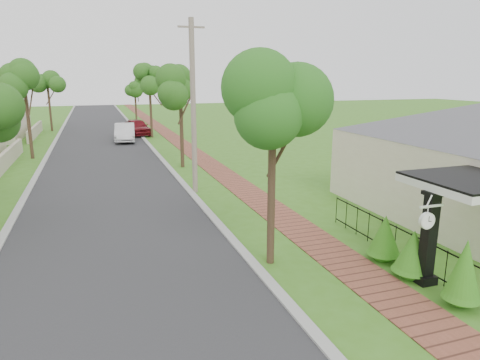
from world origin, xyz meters
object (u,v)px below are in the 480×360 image
parked_car_white (125,133)px  station_clock (427,219)px  porch_post (428,243)px  near_tree (273,115)px  utility_pole (193,107)px  parked_car_red (137,127)px

parked_car_white → station_clock: (5.06, -29.44, 1.19)m
porch_post → near_tree: near_tree is taller
porch_post → station_clock: size_ratio=3.61×
porch_post → near_tree: 5.28m
porch_post → utility_pole: (-3.65, 11.00, 2.86)m
utility_pole → station_clock: size_ratio=11.23×
utility_pole → station_clock: 12.00m
porch_post → parked_car_red: porch_post is taller
porch_post → utility_pole: utility_pole is taller
parked_car_red → utility_pole: 22.12m
parked_car_red → station_clock: bearing=-93.7°
parked_car_white → near_tree: size_ratio=0.84×
parked_car_red → station_clock: 33.50m
parked_car_red → station_clock: (3.66, -33.28, 1.20)m
parked_car_white → utility_pole: (1.90, -18.04, 3.23)m
porch_post → utility_pole: 11.94m
parked_car_white → near_tree: bearing=-80.5°
parked_car_red → near_tree: (0.78, -30.38, 3.57)m
porch_post → station_clock: bearing=-140.9°
parked_car_white → utility_pole: size_ratio=0.58×
porch_post → parked_car_red: size_ratio=0.57×
near_tree → parked_car_red: bearing=91.5°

